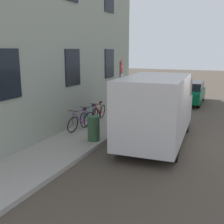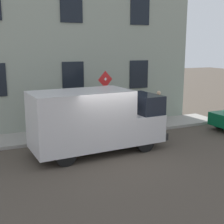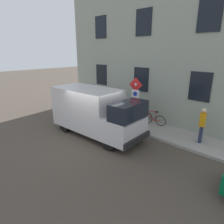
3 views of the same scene
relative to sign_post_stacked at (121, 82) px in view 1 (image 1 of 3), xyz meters
name	(u,v)px [view 1 (image 1 of 3)]	position (x,y,z in m)	size (l,w,h in m)	color
ground_plane	(172,142)	(-2.44, 0.97, -2.03)	(80.00, 80.00, 0.00)	#483F35
sidewalk_slab	(95,130)	(0.80, 0.97, -1.96)	(2.03, 15.44, 0.14)	#99958D
building_facade	(64,30)	(2.16, 0.97, 2.14)	(0.75, 13.44, 8.34)	gray
sign_post_stacked	(121,82)	(0.00, 0.00, 0.00)	(0.20, 0.55, 2.80)	#474C47
delivery_van	(158,107)	(-1.92, 1.22, -0.70)	(2.31, 5.44, 2.50)	silver
parked_hatchback	(189,92)	(-1.76, -7.36, -1.29)	(1.82, 4.03, 1.38)	#075A32
bicycle_red	(99,113)	(1.26, -0.37, -1.52)	(0.46, 1.71, 0.89)	black
bicycle_blue	(90,117)	(1.26, 0.47, -1.52)	(0.46, 1.71, 0.89)	black
bicycle_purple	(81,121)	(1.27, 1.31, -1.52)	(0.49, 1.71, 0.89)	black
pedestrian	(131,93)	(0.82, -3.41, -0.96)	(0.45, 0.35, 1.72)	#262B47
litter_bin	(94,128)	(0.14, 2.34, -1.44)	(0.44, 0.44, 0.90)	#2D5133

